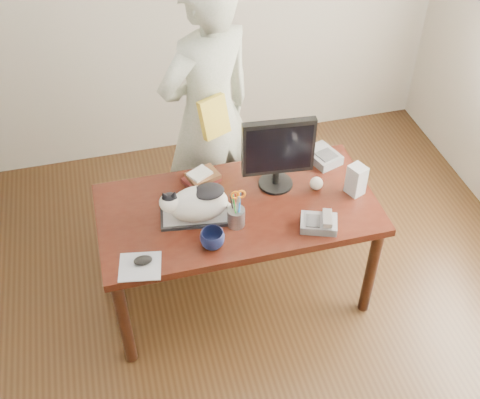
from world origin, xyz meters
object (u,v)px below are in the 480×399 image
desk (235,216)px  baseball (316,183)px  pen_cup (236,215)px  mouse (143,260)px  book_stack (202,177)px  coffee_mug (212,239)px  cat (196,203)px  speaker (356,180)px  keyboard (199,217)px  phone (320,223)px  calculator (323,156)px  person (209,116)px  monitor (278,151)px

desk → baseball: size_ratio=20.42×
pen_cup → mouse: size_ratio=2.32×
pen_cup → book_stack: pen_cup is taller
coffee_mug → book_stack: coffee_mug is taller
pen_cup → book_stack: (-0.11, 0.40, -0.04)m
cat → speaker: bearing=7.4°
keyboard → coffee_mug: coffee_mug is taller
keyboard → pen_cup: bearing=-18.7°
pen_cup → baseball: (0.53, 0.17, -0.03)m
coffee_mug → phone: coffee_mug is taller
coffee_mug → speaker: (0.90, 0.21, 0.04)m
desk → pen_cup: 0.31m
baseball → calculator: 0.27m
mouse → book_stack: size_ratio=0.45×
desk → person: 0.67m
cat → monitor: monitor is taller
monitor → person: 0.62m
monitor → phone: size_ratio=1.98×
coffee_mug → speaker: speaker is taller
desk → keyboard: keyboard is taller
cat → baseball: (0.73, 0.08, -0.09)m
coffee_mug → person: (0.18, 0.92, 0.14)m
cat → person: person is taller
calculator → person: size_ratio=0.13×
baseball → book_stack: (-0.64, 0.23, -0.01)m
monitor → coffee_mug: monitor is taller
book_stack → person: person is taller
desk → phone: 0.56m
keyboard → desk: bearing=35.3°
speaker → calculator: (-0.08, 0.33, -0.06)m
coffee_mug → phone: bearing=-0.6°
cat → monitor: bearing=24.9°
cat → calculator: bearing=28.4°
desk → mouse: 0.71m
pen_cup → keyboard: bearing=153.3°
keyboard → calculator: calculator is taller
speaker → baseball: size_ratio=2.43×
mouse → book_stack: book_stack is taller
desk → cat: 0.39m
book_stack → person: size_ratio=0.13×
phone → calculator: size_ratio=0.93×
cat → pen_cup: size_ratio=1.71×
monitor → coffee_mug: size_ratio=3.57×
coffee_mug → baseball: coffee_mug is taller
keyboard → person: bearing=81.2°
speaker → person: bearing=112.8°
monitor → cat: bearing=-157.9°
coffee_mug → keyboard: bearing=96.6°
monitor → mouse: bearing=-149.1°
speaker → monitor: bearing=136.3°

